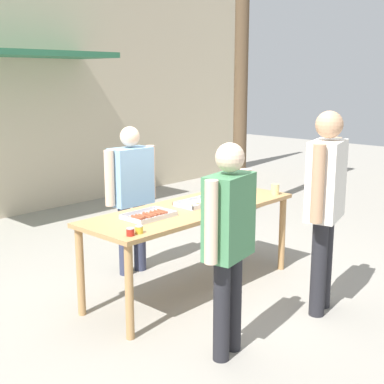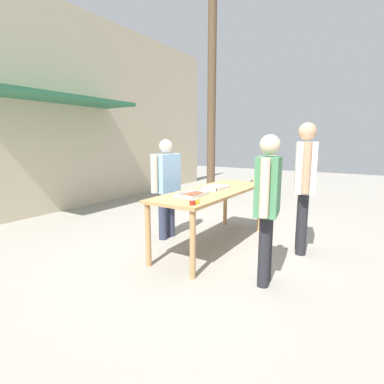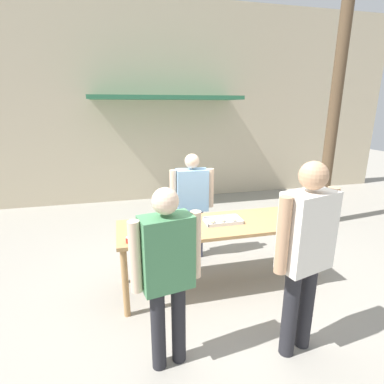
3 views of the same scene
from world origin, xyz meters
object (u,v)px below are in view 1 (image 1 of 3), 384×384
Objects in this scene: condiment_jar_ketchup at (139,230)px; person_server_behind_table at (131,188)px; beer_cup at (275,189)px; person_customer_holding_hotdog at (229,233)px; person_customer_with_cup at (325,196)px; food_tray_buns at (198,203)px; food_tray_sausages at (148,216)px; condiment_jar_mustard at (130,232)px.

person_server_behind_table is (0.86, 1.09, 0.05)m from condiment_jar_ketchup.
beer_cup is 0.07× the size of person_customer_holding_hotdog.
person_customer_holding_hotdog is 0.90× the size of person_customer_with_cup.
food_tray_sausages is at bearing 179.84° from food_tray_buns.
person_customer_with_cup is (-0.59, -0.92, 0.17)m from beer_cup.
condiment_jar_mustard is 0.04× the size of person_server_behind_table.
person_customer_holding_hotdog reaches higher than food_tray_sausages.
condiment_jar_mustard is 1.73m from person_customer_with_cup.
food_tray_buns is 6.98× the size of condiment_jar_ketchup.
beer_cup reaches higher than condiment_jar_mustard.
person_customer_holding_hotdog is at bearing -76.60° from condiment_jar_ketchup.
food_tray_buns is 0.95m from beer_cup.
condiment_jar_ketchup is (-1.05, -0.31, 0.01)m from food_tray_buns.
person_customer_with_cup reaches higher than condiment_jar_ketchup.
person_server_behind_table is 0.97× the size of person_customer_holding_hotdog.
person_customer_holding_hotdog is (0.19, -0.78, 0.09)m from condiment_jar_ketchup.
food_tray_sausages is 0.27× the size of person_customer_holding_hotdog.
condiment_jar_mustard is at bearing -164.90° from food_tray_buns.
person_customer_with_cup reaches higher than food_tray_buns.
food_tray_sausages is at bearing 169.16° from beer_cup.
condiment_jar_mustard is 1.45m from person_server_behind_table.
food_tray_buns is 1.10m from condiment_jar_ketchup.
person_server_behind_table is (-1.10, 1.08, 0.03)m from beer_cup.
beer_cup is 0.07× the size of person_server_behind_table.
beer_cup reaches higher than food_tray_sausages.
beer_cup is at bearing -18.31° from food_tray_buns.
condiment_jar_ketchup is at bearing -125.02° from person_server_behind_table.
person_customer_with_cup is (0.99, -1.22, 0.21)m from food_tray_sausages.
person_server_behind_table is 1.99m from person_customer_holding_hotdog.
person_customer_with_cup reaches higher than person_customer_holding_hotdog.
food_tray_sausages is 0.50m from condiment_jar_ketchup.
person_customer_holding_hotdog reaches higher than food_tray_buns.
person_server_behind_table is at bearing -120.11° from person_customer_holding_hotdog.
condiment_jar_mustard is (-1.15, -0.31, 0.01)m from food_tray_buns.
person_customer_holding_hotdog is at bearing -21.01° from person_customer_with_cup.
person_server_behind_table is (-0.20, 0.78, 0.07)m from food_tray_buns.
food_tray_buns is 0.81m from person_server_behind_table.
condiment_jar_ketchup is 0.58× the size of beer_cup.
person_server_behind_table reaches higher than condiment_jar_mustard.
beer_cup is at bearing -137.67° from person_customer_with_cup.
beer_cup is 1.94m from person_customer_holding_hotdog.
beer_cup is (0.90, -0.30, 0.04)m from food_tray_buns.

